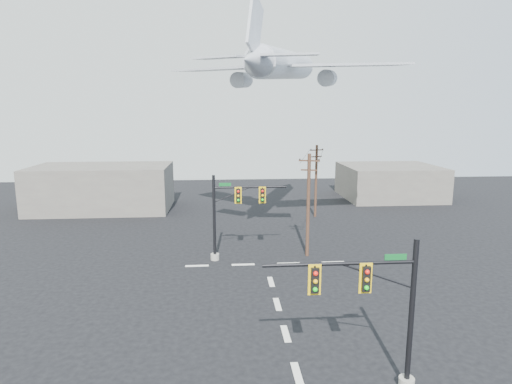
{
  "coord_description": "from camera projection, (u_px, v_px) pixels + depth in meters",
  "views": [
    {
      "loc": [
        -3.59,
        -23.43,
        13.11
      ],
      "look_at": [
        -1.41,
        5.0,
        7.76
      ],
      "focal_mm": 30.0,
      "sensor_mm": 36.0,
      "label": 1
    }
  ],
  "objects": [
    {
      "name": "lane_markings",
      "position": [
        275.0,
        296.0,
        30.88
      ],
      "size": [
        14.0,
        21.2,
        0.01
      ],
      "color": "silver",
      "rests_on": "ground"
    },
    {
      "name": "utility_pole_b",
      "position": [
        316.0,
        180.0,
        53.47
      ],
      "size": [
        1.79,
        0.68,
        9.09
      ],
      "rotation": [
        0.0,
        0.0,
        0.31
      ],
      "color": "#4B2E20",
      "rests_on": "ground"
    },
    {
      "name": "building_right",
      "position": [
        389.0,
        182.0,
        66.05
      ],
      "size": [
        14.0,
        12.0,
        5.0
      ],
      "primitive_type": "cube",
      "color": "#666259",
      "rests_on": "ground"
    },
    {
      "name": "signal_mast_near",
      "position": [
        380.0,
        312.0,
        19.71
      ],
      "size": [
        7.37,
        0.82,
        7.47
      ],
      "color": "gray",
      "rests_on": "ground"
    },
    {
      "name": "building_left",
      "position": [
        102.0,
        188.0,
        57.89
      ],
      "size": [
        18.0,
        10.0,
        6.0
      ],
      "primitive_type": "cube",
      "color": "#666259",
      "rests_on": "ground"
    },
    {
      "name": "ground",
      "position": [
        286.0,
        334.0,
        25.65
      ],
      "size": [
        120.0,
        120.0,
        0.0
      ],
      "primitive_type": "plane",
      "color": "black",
      "rests_on": "ground"
    },
    {
      "name": "airliner",
      "position": [
        284.0,
        65.0,
        42.69
      ],
      "size": [
        22.94,
        24.96,
        6.8
      ],
      "rotation": [
        0.0,
        -0.07,
        1.2
      ],
      "color": "silver"
    },
    {
      "name": "power_lines",
      "position": [
        314.0,
        155.0,
        45.4
      ],
      "size": [
        5.6,
        14.73,
        0.03
      ],
      "color": "black"
    },
    {
      "name": "signal_mast_far",
      "position": [
        230.0,
        215.0,
        37.8
      ],
      "size": [
        6.77,
        0.85,
        7.71
      ],
      "color": "gray",
      "rests_on": "ground"
    },
    {
      "name": "utility_pole_a",
      "position": [
        308.0,
        203.0,
        38.72
      ],
      "size": [
        1.85,
        0.68,
        9.47
      ],
      "rotation": [
        0.0,
        0.0,
        -0.3
      ],
      "color": "#4B2E20",
      "rests_on": "ground"
    }
  ]
}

